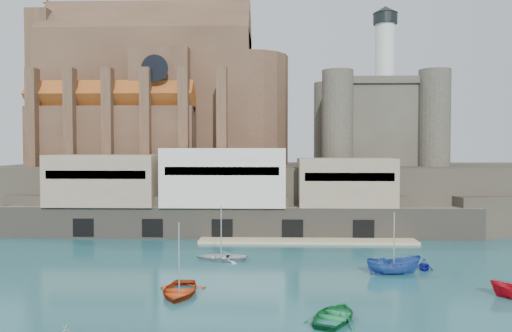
{
  "coord_description": "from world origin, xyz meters",
  "views": [
    {
      "loc": [
        -2.87,
        -50.84,
        12.94
      ],
      "look_at": [
        -5.59,
        32.0,
        10.05
      ],
      "focal_mm": 35.0,
      "sensor_mm": 36.0,
      "label": 1
    }
  ],
  "objects_px": {
    "church": "(159,99)",
    "boat_0": "(179,294)",
    "boat_2": "(394,274)",
    "castle_keep": "(376,119)"
  },
  "relations": [
    {
      "from": "church",
      "to": "boat_0",
      "type": "distance_m",
      "value": 55.44
    },
    {
      "from": "boat_2",
      "to": "boat_0",
      "type": "bearing_deg",
      "value": 104.1
    },
    {
      "from": "boat_0",
      "to": "church",
      "type": "bearing_deg",
      "value": 104.12
    },
    {
      "from": "church",
      "to": "boat_2",
      "type": "relative_size",
      "value": 8.17
    },
    {
      "from": "church",
      "to": "boat_2",
      "type": "distance_m",
      "value": 57.75
    },
    {
      "from": "castle_keep",
      "to": "boat_2",
      "type": "height_order",
      "value": "castle_keep"
    },
    {
      "from": "church",
      "to": "boat_2",
      "type": "bearing_deg",
      "value": -50.68
    },
    {
      "from": "boat_0",
      "to": "boat_2",
      "type": "xyz_separation_m",
      "value": [
        20.8,
        7.87,
        0.0
      ]
    },
    {
      "from": "church",
      "to": "boat_2",
      "type": "height_order",
      "value": "church"
    },
    {
      "from": "boat_2",
      "to": "castle_keep",
      "type": "bearing_deg",
      "value": -15.63
    }
  ]
}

